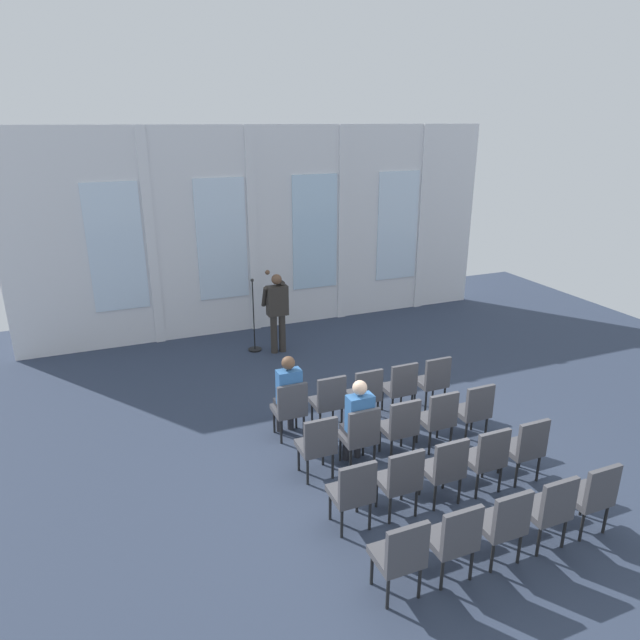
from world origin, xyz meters
name	(u,v)px	position (x,y,z in m)	size (l,w,h in m)	color
ground_plane	(417,477)	(0.00, 0.00, 0.00)	(16.86, 16.86, 0.00)	#2D384C
rear_partition	(270,231)	(0.04, 6.48, 2.23)	(10.81, 0.14, 4.49)	silver
speaker	(277,307)	(-0.36, 4.90, 0.97)	(0.50, 0.69, 1.67)	#332D28
mic_stand	(254,335)	(-0.79, 5.16, 0.34)	(0.28, 0.28, 1.55)	black
chair_r0_c0	(290,406)	(-1.25, 1.60, 0.53)	(0.46, 0.44, 0.94)	black
audience_r0_c0	(288,392)	(-1.25, 1.68, 0.74)	(0.36, 0.39, 1.33)	#2D2D33
chair_r0_c1	(329,399)	(-0.63, 1.60, 0.53)	(0.46, 0.44, 0.94)	black
chair_r0_c2	(365,392)	(0.00, 1.60, 0.53)	(0.46, 0.44, 0.94)	black
chair_r0_c3	(400,385)	(0.63, 1.60, 0.53)	(0.46, 0.44, 0.94)	black
chair_r0_c4	(433,379)	(1.25, 1.60, 0.53)	(0.46, 0.44, 0.94)	black
chair_r1_c0	(318,443)	(-1.25, 0.51, 0.53)	(0.46, 0.44, 0.94)	black
chair_r1_c1	(360,434)	(-0.63, 0.51, 0.53)	(0.46, 0.44, 0.94)	black
audience_r1_c1	(358,418)	(-0.63, 0.59, 0.73)	(0.36, 0.39, 1.31)	#2D2D33
chair_r1_c2	(400,425)	(0.00, 0.51, 0.53)	(0.46, 0.44, 0.94)	black
chair_r1_c3	(438,416)	(0.63, 0.51, 0.53)	(0.46, 0.44, 0.94)	black
chair_r1_c4	(474,408)	(1.25, 0.51, 0.53)	(0.46, 0.44, 0.94)	black
chair_r2_c0	(353,490)	(-1.25, -0.58, 0.53)	(0.46, 0.44, 0.94)	black
chair_r2_c1	(401,478)	(-0.63, -0.58, 0.53)	(0.46, 0.44, 0.94)	black
chair_r2_c2	(445,466)	(0.00, -0.58, 0.53)	(0.46, 0.44, 0.94)	black
chair_r2_c3	(486,456)	(0.63, -0.58, 0.53)	(0.46, 0.44, 0.94)	black
chair_r2_c4	(526,445)	(1.25, -0.58, 0.53)	(0.46, 0.44, 0.94)	black
chair_r3_c0	(401,554)	(-1.25, -1.67, 0.53)	(0.46, 0.44, 0.94)	black
chair_r3_c1	(454,537)	(-0.63, -1.67, 0.53)	(0.46, 0.44, 0.94)	black
chair_r3_c2	(504,521)	(0.00, -1.67, 0.53)	(0.46, 0.44, 0.94)	black
chair_r3_c3	(549,507)	(0.63, -1.67, 0.53)	(0.46, 0.44, 0.94)	black
chair_r3_c4	(592,493)	(1.25, -1.67, 0.53)	(0.46, 0.44, 0.94)	black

